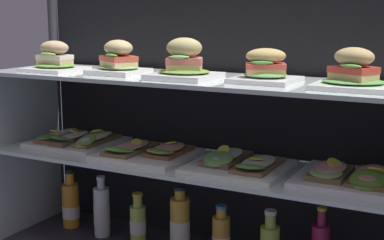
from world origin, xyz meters
The scene contains 19 objects.
case_frame centered at (0.00, 0.11, 0.53)m, with size 1.54×0.43×0.97m.
riser_lower_tier centered at (0.00, 0.00, 0.21)m, with size 1.46×0.36×0.34m.
shelf_lower_glass centered at (0.00, 0.00, 0.39)m, with size 1.48×0.38×0.01m, color silver.
riser_upper_tier centered at (0.00, 0.00, 0.53)m, with size 1.46×0.36×0.27m.
shelf_upper_glass centered at (0.00, 0.00, 0.67)m, with size 1.48×0.38×0.01m, color silver.
plated_roll_sandwich_right_of_center centered at (-0.53, -0.05, 0.71)m, with size 0.19×0.19×0.11m.
plated_roll_sandwich_far_left centered at (-0.27, -0.03, 0.72)m, with size 0.17×0.17×0.12m.
plated_roll_sandwich_near_right_corner centered at (0.00, -0.05, 0.72)m, with size 0.20×0.20×0.13m.
plated_roll_sandwich_near_left_corner centered at (0.26, -0.01, 0.71)m, with size 0.19×0.19×0.10m.
plated_roll_sandwich_far_right centered at (0.52, -0.03, 0.71)m, with size 0.20×0.20×0.11m.
open_sandwich_tray_mid_left centered at (-0.50, 0.01, 0.41)m, with size 0.30×0.28×0.06m.
open_sandwich_tray_right_of_center centered at (-0.16, -0.02, 0.41)m, with size 0.30×0.28×0.06m.
open_sandwich_tray_far_left centered at (0.18, -0.02, 0.41)m, with size 0.30×0.28×0.06m.
open_sandwich_tray_left_of_center centered at (0.52, 0.00, 0.41)m, with size 0.30×0.28×0.07m.
juice_bottle_back_right centered at (-0.58, 0.06, 0.13)m, with size 0.07×0.07×0.23m.
juice_bottle_front_second centered at (-0.41, 0.04, 0.13)m, with size 0.06×0.06×0.24m.
juice_bottle_near_post centered at (-0.24, 0.04, 0.12)m, with size 0.06×0.06×0.20m.
juice_bottle_front_left_end centered at (-0.07, 0.05, 0.14)m, with size 0.07×0.07×0.24m.
juice_bottle_front_fourth centered at (0.09, 0.05, 0.12)m, with size 0.06×0.06×0.20m.
Camera 1 is at (0.85, -1.61, 0.88)m, focal length 52.94 mm.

